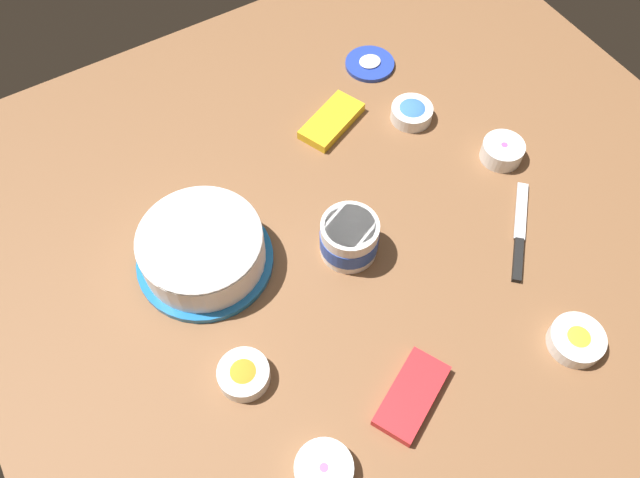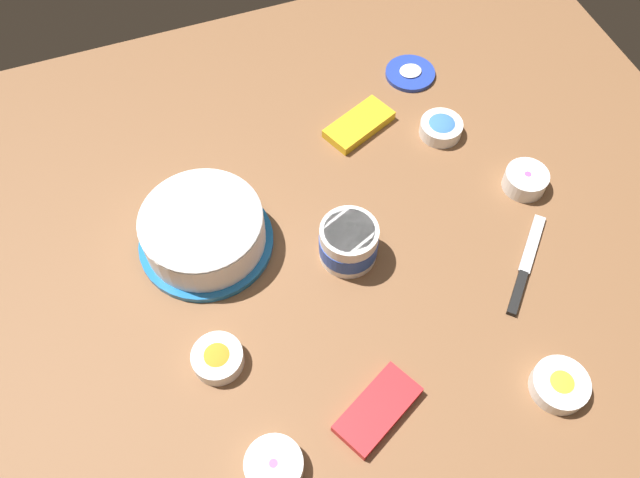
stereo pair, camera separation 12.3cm
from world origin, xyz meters
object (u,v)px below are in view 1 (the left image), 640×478
sprinkle_bowl_rainbow (502,150)px  sprinkle_bowl_blue (412,112)px  candy_box_upper (412,395)px  spreading_knife (519,239)px  candy_box_lower (332,121)px  frosting_tub_lid (370,64)px  sprinkle_bowl_pink (324,470)px  frosted_cake (202,249)px  frosting_tub (349,237)px  sprinkle_bowl_yellow (576,340)px  sprinkle_bowl_orange (244,374)px

sprinkle_bowl_rainbow → sprinkle_bowl_blue: bearing=117.4°
sprinkle_bowl_blue → candy_box_upper: sprinkle_bowl_blue is taller
spreading_knife → candy_box_lower: 0.48m
frosting_tub_lid → sprinkle_bowl_blue: (-0.01, -0.19, 0.01)m
sprinkle_bowl_pink → candy_box_lower: (0.40, 0.63, -0.01)m
candy_box_lower → sprinkle_bowl_pink: bearing=-145.6°
sprinkle_bowl_pink → candy_box_upper: sprinkle_bowl_pink is taller
frosted_cake → sprinkle_bowl_rainbow: bearing=-8.0°
frosted_cake → sprinkle_bowl_rainbow: size_ratio=2.96×
spreading_knife → sprinkle_bowl_blue: sprinkle_bowl_blue is taller
frosted_cake → sprinkle_bowl_pink: (-0.01, -0.45, -0.03)m
spreading_knife → sprinkle_bowl_blue: size_ratio=1.99×
sprinkle_bowl_rainbow → sprinkle_bowl_pink: (-0.66, -0.36, -0.00)m
frosting_tub → sprinkle_bowl_yellow: frosting_tub is taller
spreading_knife → sprinkle_bowl_blue: 0.38m
frosted_cake → sprinkle_bowl_pink: frosted_cake is taller
spreading_knife → candy_box_upper: bearing=-157.9°
sprinkle_bowl_orange → sprinkle_bowl_blue: bearing=29.9°
sprinkle_bowl_rainbow → frosted_cake: bearing=172.0°
sprinkle_bowl_blue → sprinkle_bowl_yellow: 0.60m
sprinkle_bowl_blue → sprinkle_bowl_yellow: size_ratio=0.94×
sprinkle_bowl_pink → candy_box_lower: 0.75m
candy_box_lower → candy_box_upper: bearing=-132.3°
frosting_tub_lid → sprinkle_bowl_orange: size_ratio=1.28×
sprinkle_bowl_pink → sprinkle_bowl_yellow: bearing=-4.8°
sprinkle_bowl_blue → frosted_cake: bearing=-169.9°
frosting_tub → frosting_tub_lid: frosting_tub is taller
sprinkle_bowl_rainbow → frosting_tub: bearing=-176.2°
sprinkle_bowl_orange → sprinkle_bowl_pink: bearing=-80.2°
frosted_cake → frosting_tub_lid: frosted_cake is taller
sprinkle_bowl_rainbow → sprinkle_bowl_blue: 0.22m
frosting_tub → sprinkle_bowl_blue: bearing=35.6°
frosted_cake → sprinkle_bowl_blue: size_ratio=2.85×
frosted_cake → sprinkle_bowl_blue: bearing=10.1°
sprinkle_bowl_blue → candy_box_lower: 0.18m
sprinkle_bowl_blue → sprinkle_bowl_pink: bearing=-135.6°
sprinkle_bowl_yellow → sprinkle_bowl_orange: bearing=155.1°
sprinkle_bowl_yellow → sprinkle_bowl_pink: sprinkle_bowl_pink is taller
frosting_tub → sprinkle_bowl_yellow: size_ratio=1.15×
frosting_tub → candy_box_upper: bearing=-102.3°
frosting_tub → sprinkle_bowl_orange: 0.32m
frosting_tub → candy_box_upper: frosting_tub is taller
sprinkle_bowl_rainbow → candy_box_upper: sprinkle_bowl_rainbow is taller
frosted_cake → frosting_tub: size_ratio=2.32×
frosting_tub → candy_box_lower: size_ratio=0.73×
candy_box_lower → frosting_tub: bearing=-138.9°
frosted_cake → frosting_tub_lid: (0.57, 0.29, -0.04)m
frosting_tub_lid → spreading_knife: frosting_tub_lid is taller
spreading_knife → candy_box_upper: (-0.37, -0.15, 0.00)m
frosting_tub_lid → candy_box_upper: bearing=-118.4°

